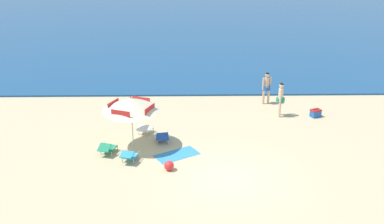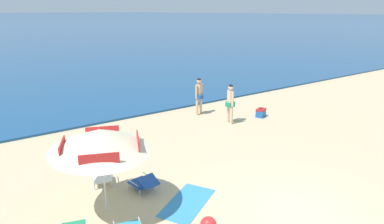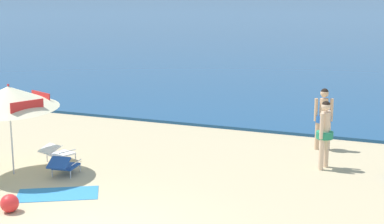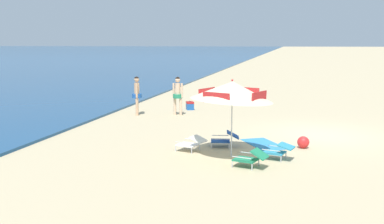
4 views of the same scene
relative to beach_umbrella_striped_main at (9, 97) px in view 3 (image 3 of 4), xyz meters
name	(u,v)px [view 3 (image 3 of 4)]	position (x,y,z in m)	size (l,w,h in m)	color
beach_umbrella_striped_main	(9,97)	(0.00, 0.00, 0.00)	(2.96, 2.98, 2.31)	silver
lounge_chair_beside_umbrella	(64,165)	(1.24, 0.38, -1.69)	(0.67, 0.96, 0.52)	#1E4799
lounge_chair_facing_sea	(57,152)	(0.39, 1.29, -1.68)	(0.77, 0.99, 0.51)	white
person_standing_near_shore	(325,130)	(7.09, 3.45, -0.93)	(0.44, 0.52, 1.78)	beige
person_standing_beside	(324,114)	(6.73, 5.32, -0.92)	(0.51, 0.44, 1.80)	#D8A87F
beach_ball	(10,203)	(1.62, -2.09, -1.77)	(0.38, 0.38, 0.38)	red
beach_towel	(58,194)	(1.90, -0.82, -1.95)	(0.90, 1.80, 0.01)	#3384BC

